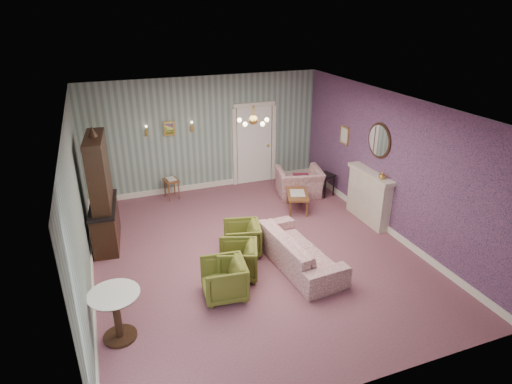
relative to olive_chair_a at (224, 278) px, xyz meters
name	(u,v)px	position (x,y,z in m)	size (l,w,h in m)	color
floor	(254,252)	(0.94, 1.11, -0.36)	(7.00, 7.00, 0.00)	#7E4959
ceiling	(253,106)	(0.94, 1.11, 2.54)	(7.00, 7.00, 0.00)	white
wall_back	(205,134)	(0.94, 4.61, 1.09)	(6.00, 6.00, 0.00)	slate
wall_front	(360,295)	(0.94, -2.39, 1.09)	(6.00, 6.00, 0.00)	slate
wall_left	(79,210)	(-2.06, 1.11, 1.09)	(7.00, 7.00, 0.00)	slate
wall_right	(390,164)	(3.94, 1.11, 1.09)	(7.00, 7.00, 0.00)	slate
wall_right_floral	(389,165)	(3.92, 1.11, 1.09)	(7.00, 7.00, 0.00)	#A0507F
door	(254,143)	(2.24, 4.57, 0.72)	(1.12, 0.12, 2.16)	white
olive_chair_a	(224,278)	(0.00, 0.00, 0.00)	(0.70, 0.65, 0.72)	brown
olive_chair_b	(237,259)	(0.39, 0.48, -0.01)	(0.68, 0.64, 0.70)	brown
olive_chair_c	(242,237)	(0.72, 1.19, -0.01)	(0.68, 0.63, 0.69)	brown
sofa_chintz	(298,244)	(1.56, 0.45, 0.07)	(2.17, 0.63, 0.85)	#8E3956
wingback_chair	(299,178)	(2.96, 3.28, 0.12)	(1.09, 0.71, 0.95)	#8E3956
dresser	(100,189)	(-1.71, 2.52, 0.83)	(0.49, 1.43, 2.38)	black
fireplace	(369,197)	(3.80, 1.51, 0.22)	(0.30, 1.40, 1.16)	beige
mantel_vase	(382,175)	(3.78, 1.11, 0.88)	(0.15, 0.15, 0.15)	gold
oval_mirror	(379,141)	(3.90, 1.51, 1.49)	(0.04, 0.76, 0.84)	white
framed_print	(345,135)	(3.91, 2.86, 1.24)	(0.04, 0.34, 0.42)	gold
coffee_table	(297,201)	(2.55, 2.54, -0.14)	(0.47, 0.85, 0.44)	brown
side_table_black	(325,185)	(3.59, 3.06, -0.08)	(0.38, 0.38, 0.56)	black
pedestal_table	(117,316)	(-1.71, -0.41, 0.04)	(0.73, 0.73, 0.79)	black
nesting_table	(172,188)	(-0.08, 4.26, -0.09)	(0.32, 0.41, 0.54)	brown
gilt_mirror_back	(169,128)	(0.04, 4.57, 1.34)	(0.28, 0.06, 0.36)	gold
sconce_left	(146,131)	(-0.51, 4.55, 1.34)	(0.16, 0.12, 0.30)	gold
sconce_right	(192,127)	(0.59, 4.55, 1.34)	(0.16, 0.12, 0.30)	gold
chandelier	(253,121)	(0.94, 1.11, 2.27)	(0.56, 0.56, 0.36)	gold
burgundy_cushion	(300,180)	(2.91, 3.13, 0.12)	(0.38, 0.10, 0.38)	#5B162C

